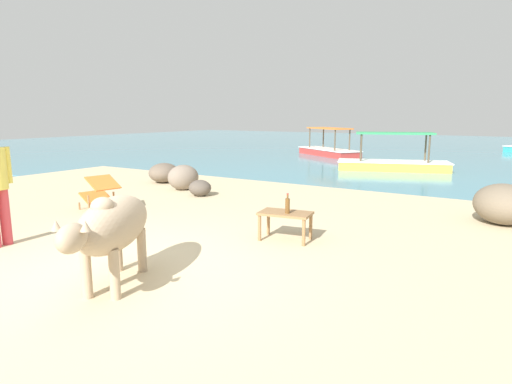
% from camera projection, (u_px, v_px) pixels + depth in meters
% --- Properties ---
extents(sand_beach, '(18.00, 14.00, 0.04)m').
position_uv_depth(sand_beach, '(117.00, 272.00, 5.18)').
color(sand_beach, '#CCB78E').
rests_on(sand_beach, ground).
extents(water_surface, '(60.00, 36.00, 0.03)m').
position_uv_depth(water_surface, '(438.00, 150.00, 23.55)').
color(water_surface, teal).
rests_on(water_surface, ground).
extents(cow, '(1.16, 1.78, 1.03)m').
position_uv_depth(cow, '(112.00, 226.00, 4.60)').
color(cow, tan).
rests_on(cow, sand_beach).
extents(low_bench_table, '(0.82, 0.55, 0.43)m').
position_uv_depth(low_bench_table, '(285.00, 217.00, 6.36)').
color(low_bench_table, olive).
rests_on(low_bench_table, sand_beach).
extents(bottle, '(0.07, 0.07, 0.30)m').
position_uv_depth(bottle, '(287.00, 205.00, 6.25)').
color(bottle, brown).
rests_on(bottle, low_bench_table).
extents(deck_chair_far, '(0.86, 0.68, 0.68)m').
position_uv_depth(deck_chair_far, '(100.00, 191.00, 8.36)').
color(deck_chair_far, olive).
rests_on(deck_chair_far, sand_beach).
extents(shore_rock_large, '(1.22, 1.28, 0.53)m').
position_uv_depth(shore_rock_large, '(164.00, 173.00, 11.89)').
color(shore_rock_large, '#6B5B4C').
rests_on(shore_rock_large, sand_beach).
extents(shore_rock_medium, '(1.32, 1.37, 0.69)m').
position_uv_depth(shore_rock_medium, '(504.00, 204.00, 7.32)').
color(shore_rock_medium, '#756651').
rests_on(shore_rock_medium, sand_beach).
extents(shore_rock_small, '(0.64, 0.63, 0.37)m').
position_uv_depth(shore_rock_small, '(200.00, 188.00, 9.89)').
color(shore_rock_small, brown).
rests_on(shore_rock_small, sand_beach).
extents(shore_rock_flat, '(0.89, 0.97, 0.63)m').
position_uv_depth(shore_rock_flat, '(183.00, 177.00, 10.68)').
color(shore_rock_flat, gray).
rests_on(shore_rock_flat, sand_beach).
extents(boat_red, '(3.68, 3.03, 1.29)m').
position_uv_depth(boat_red, '(328.00, 150.00, 19.99)').
color(boat_red, '#C63833').
rests_on(boat_red, water_surface).
extents(boat_yellow, '(3.85, 2.28, 1.29)m').
position_uv_depth(boat_yellow, '(393.00, 162.00, 14.69)').
color(boat_yellow, gold).
rests_on(boat_yellow, water_surface).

